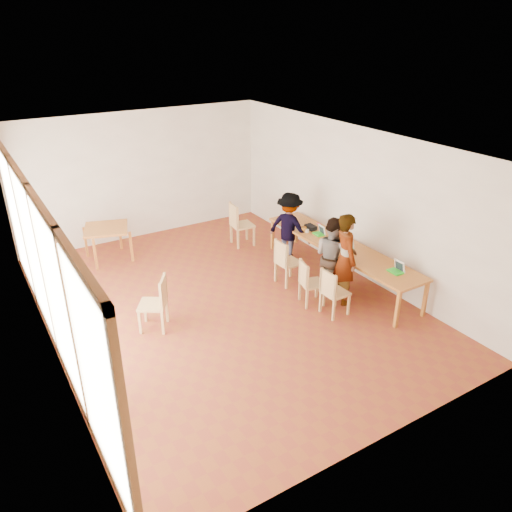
{
  "coord_description": "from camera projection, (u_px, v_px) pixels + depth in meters",
  "views": [
    {
      "loc": [
        -3.7,
        -7.2,
        4.79
      ],
      "look_at": [
        0.39,
        -0.52,
        1.1
      ],
      "focal_mm": 35.0,
      "sensor_mm": 36.0,
      "label": 1
    }
  ],
  "objects": [
    {
      "name": "window_wall",
      "position": [
        43.0,
        269.0,
        7.31
      ],
      "size": [
        0.1,
        8.0,
        3.0
      ],
      "primitive_type": "cube",
      "color": "white",
      "rests_on": "ground"
    },
    {
      "name": "condiment_cup",
      "position": [
        307.0,
        231.0,
        10.55
      ],
      "size": [
        0.08,
        0.08,
        0.06
      ],
      "primitive_type": "cylinder",
      "color": "white",
      "rests_on": "communal_table"
    },
    {
      "name": "chair_empty",
      "position": [
        238.0,
        220.0,
        11.54
      ],
      "size": [
        0.52,
        0.52,
        0.54
      ],
      "rotation": [
        0.0,
        0.0,
        -0.11
      ],
      "color": "tan",
      "rests_on": "ground"
    },
    {
      "name": "chair_mid",
      "position": [
        308.0,
        279.0,
        9.12
      ],
      "size": [
        0.49,
        0.49,
        0.46
      ],
      "rotation": [
        0.0,
        0.0,
        -0.24
      ],
      "color": "tan",
      "rests_on": "ground"
    },
    {
      "name": "laptop_near",
      "position": [
        397.0,
        269.0,
        8.86
      ],
      "size": [
        0.23,
        0.26,
        0.21
      ],
      "rotation": [
        0.0,
        0.0,
        -0.04
      ],
      "color": "#29D225",
      "rests_on": "communal_table"
    },
    {
      "name": "ground",
      "position": [
        224.0,
        304.0,
        9.35
      ],
      "size": [
        8.0,
        8.0,
        0.0
      ],
      "primitive_type": "plane",
      "color": "brown",
      "rests_on": "ground"
    },
    {
      "name": "person_near",
      "position": [
        345.0,
        259.0,
        9.1
      ],
      "size": [
        0.6,
        0.74,
        1.74
      ],
      "primitive_type": "imported",
      "rotation": [
        0.0,
        0.0,
        1.24
      ],
      "color": "gray",
      "rests_on": "ground"
    },
    {
      "name": "wall_back",
      "position": [
        142.0,
        175.0,
        11.79
      ],
      "size": [
        6.0,
        0.1,
        3.0
      ],
      "primitive_type": "cube",
      "color": "#EEE5CD",
      "rests_on": "ground"
    },
    {
      "name": "communal_table",
      "position": [
        340.0,
        247.0,
        9.99
      ],
      "size": [
        0.8,
        4.0,
        0.75
      ],
      "color": "#C1782A",
      "rests_on": "ground"
    },
    {
      "name": "laptop_mid",
      "position": [
        347.0,
        246.0,
        9.77
      ],
      "size": [
        0.25,
        0.28,
        0.21
      ],
      "rotation": [
        0.0,
        0.0,
        0.13
      ],
      "color": "#29D225",
      "rests_on": "communal_table"
    },
    {
      "name": "yellow_mug",
      "position": [
        304.0,
        229.0,
        10.57
      ],
      "size": [
        0.16,
        0.16,
        0.1
      ],
      "primitive_type": "imported",
      "rotation": [
        0.0,
        0.0,
        0.35
      ],
      "color": "#C2781C",
      "rests_on": "communal_table"
    },
    {
      "name": "laptop_far",
      "position": [
        320.0,
        232.0,
        10.43
      ],
      "size": [
        0.22,
        0.25,
        0.2
      ],
      "rotation": [
        0.0,
        0.0,
        -0.11
      ],
      "color": "#29D225",
      "rests_on": "communal_table"
    },
    {
      "name": "black_pouch",
      "position": [
        311.0,
        227.0,
        10.69
      ],
      "size": [
        0.16,
        0.26,
        0.09
      ],
      "primitive_type": "cube",
      "color": "black",
      "rests_on": "communal_table"
    },
    {
      "name": "chair_spare",
      "position": [
        158.0,
        298.0,
        8.36
      ],
      "size": [
        0.62,
        0.62,
        0.51
      ],
      "rotation": [
        0.0,
        0.0,
        2.57
      ],
      "color": "tan",
      "rests_on": "ground"
    },
    {
      "name": "chair_far",
      "position": [
        285.0,
        258.0,
        9.82
      ],
      "size": [
        0.45,
        0.45,
        0.5
      ],
      "rotation": [
        0.0,
        0.0,
        0.03
      ],
      "color": "tan",
      "rests_on": "ground"
    },
    {
      "name": "side_table",
      "position": [
        106.0,
        231.0,
        10.83
      ],
      "size": [
        0.9,
        0.9,
        0.75
      ],
      "rotation": [
        0.0,
        0.0,
        -0.31
      ],
      "color": "#C1782A",
      "rests_on": "ground"
    },
    {
      "name": "wall_right",
      "position": [
        352.0,
        200.0,
        10.13
      ],
      "size": [
        0.1,
        8.0,
        3.0
      ],
      "primitive_type": "cube",
      "color": "#EEE5CD",
      "rests_on": "ground"
    },
    {
      "name": "wall_front",
      "position": [
        387.0,
        344.0,
        5.62
      ],
      "size": [
        6.0,
        0.1,
        3.0
      ],
      "primitive_type": "cube",
      "color": "#EEE5CD",
      "rests_on": "ground"
    },
    {
      "name": "person_mid",
      "position": [
        332.0,
        256.0,
        9.41
      ],
      "size": [
        0.64,
        0.8,
        1.55
      ],
      "primitive_type": "imported",
      "rotation": [
        0.0,
        0.0,
        1.64
      ],
      "color": "gray",
      "rests_on": "ground"
    },
    {
      "name": "pink_phone",
      "position": [
        319.0,
        224.0,
        10.97
      ],
      "size": [
        0.05,
        0.1,
        0.01
      ],
      "primitive_type": "cube",
      "color": "#EA387B",
      "rests_on": "communal_table"
    },
    {
      "name": "ceiling",
      "position": [
        218.0,
        142.0,
        8.06
      ],
      "size": [
        6.0,
        8.0,
        0.04
      ],
      "primitive_type": "cube",
      "color": "white",
      "rests_on": "wall_back"
    },
    {
      "name": "person_far",
      "position": [
        289.0,
        227.0,
        10.76
      ],
      "size": [
        0.93,
        1.14,
        1.54
      ],
      "primitive_type": "imported",
      "rotation": [
        0.0,
        0.0,
        2.0
      ],
      "color": "gray",
      "rests_on": "ground"
    },
    {
      "name": "green_bottle",
      "position": [
        336.0,
        228.0,
        10.4
      ],
      "size": [
        0.07,
        0.07,
        0.28
      ],
      "primitive_type": "cylinder",
      "color": "#1C722C",
      "rests_on": "communal_table"
    },
    {
      "name": "chair_near",
      "position": [
        332.0,
        288.0,
        8.76
      ],
      "size": [
        0.43,
        0.43,
        0.47
      ],
      "rotation": [
        0.0,
        0.0,
        0.03
      ],
      "color": "tan",
      "rests_on": "ground"
    },
    {
      "name": "clear_glass",
      "position": [
        332.0,
        246.0,
        9.8
      ],
      "size": [
        0.07,
        0.07,
        0.09
      ],
      "primitive_type": "cylinder",
      "color": "silver",
      "rests_on": "communal_table"
    }
  ]
}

